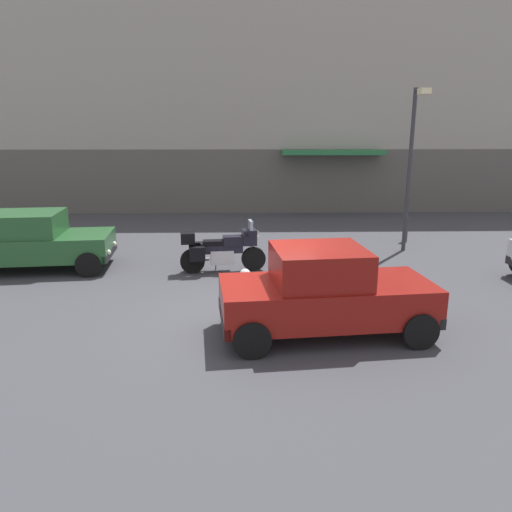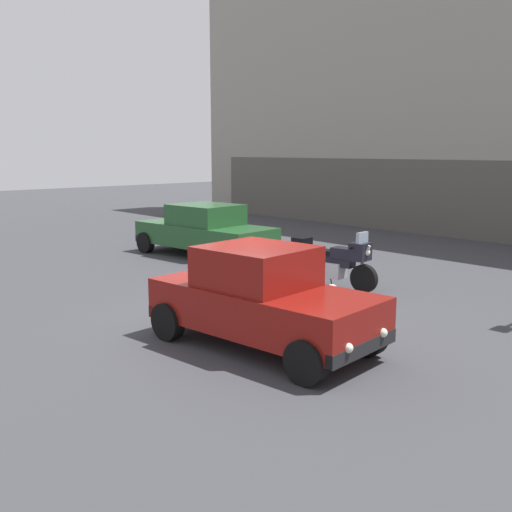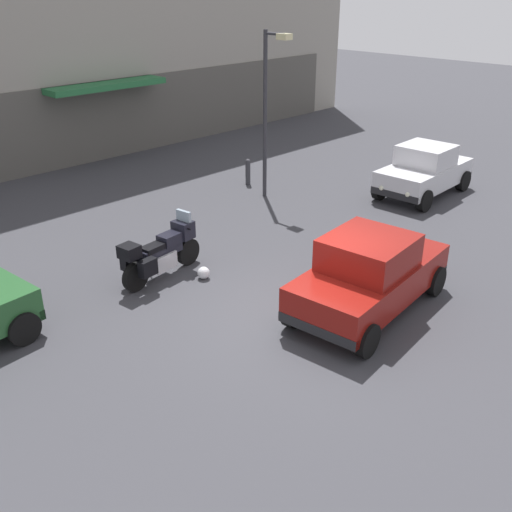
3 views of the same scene
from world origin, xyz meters
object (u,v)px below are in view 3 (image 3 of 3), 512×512
(motorcycle, at_px, (161,252))
(streetlamp_curbside, at_px, (269,100))
(car_compact_side, at_px, (424,171))
(car_hatchback_near, at_px, (369,274))
(helmet, at_px, (204,273))
(bollard_curbside, at_px, (248,171))

(motorcycle, relative_size, streetlamp_curbside, 0.47)
(car_compact_side, bearing_deg, motorcycle, -9.59)
(car_hatchback_near, height_order, streetlamp_curbside, streetlamp_curbside)
(car_compact_side, xyz_separation_m, streetlamp_curbside, (-3.51, 3.24, 2.16))
(motorcycle, relative_size, helmet, 8.07)
(car_compact_side, distance_m, streetlamp_curbside, 5.24)
(motorcycle, height_order, helmet, motorcycle)
(motorcycle, bearing_deg, streetlamp_curbside, 12.89)
(helmet, xyz_separation_m, car_compact_side, (8.45, -0.48, 0.63))
(motorcycle, bearing_deg, car_hatchback_near, -70.92)
(car_compact_side, height_order, streetlamp_curbside, streetlamp_curbside)
(helmet, xyz_separation_m, streetlamp_curbside, (4.95, 2.76, 2.79))
(helmet, bearing_deg, car_compact_side, -3.25)
(bollard_curbside, bearing_deg, car_compact_side, -55.87)
(car_compact_side, height_order, bollard_curbside, car_compact_side)
(streetlamp_curbside, bearing_deg, motorcycle, -159.72)
(car_hatchback_near, height_order, bollard_curbside, car_hatchback_near)
(streetlamp_curbside, bearing_deg, bollard_curbside, 72.05)
(motorcycle, relative_size, car_compact_side, 0.64)
(streetlamp_curbside, xyz_separation_m, bollard_curbside, (0.42, 1.31, -2.48))
(helmet, distance_m, bollard_curbside, 6.74)
(car_hatchback_near, bearing_deg, streetlamp_curbside, 54.35)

